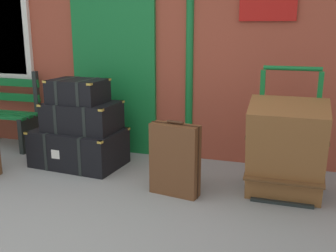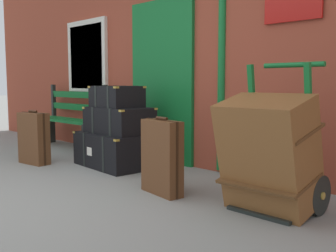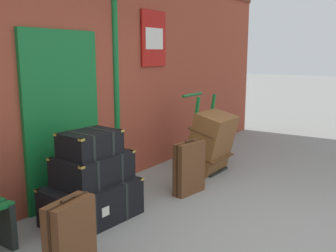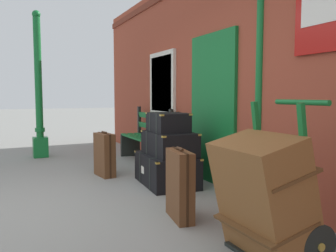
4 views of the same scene
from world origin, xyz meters
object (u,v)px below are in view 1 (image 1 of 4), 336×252
at_px(steamer_trunk_top, 78,91).
at_px(large_brown_trunk, 286,150).
at_px(steamer_trunk_base, 79,147).
at_px(suitcase_tan, 175,160).
at_px(steamer_trunk_middle, 82,116).
at_px(porters_trolley, 285,165).

xyz_separation_m(steamer_trunk_top, large_brown_trunk, (2.29, -0.27, -0.39)).
distance_m(steamer_trunk_base, suitcase_tan, 1.39).
height_order(steamer_trunk_base, steamer_trunk_middle, steamer_trunk_middle).
bearing_deg(steamer_trunk_middle, steamer_trunk_top, -170.71).
distance_m(porters_trolley, large_brown_trunk, 0.27).
distance_m(steamer_trunk_base, porters_trolley, 2.31).
xyz_separation_m(steamer_trunk_base, suitcase_tan, (1.31, -0.46, 0.14)).
bearing_deg(porters_trolley, steamer_trunk_base, 178.01).
relative_size(steamer_trunk_top, porters_trolley, 0.52).
bearing_deg(steamer_trunk_top, porters_trolley, -2.36).
relative_size(steamer_trunk_base, steamer_trunk_middle, 1.29).
height_order(steamer_trunk_top, porters_trolley, porters_trolley).
relative_size(steamer_trunk_middle, large_brown_trunk, 0.86).
distance_m(steamer_trunk_base, steamer_trunk_top, 0.66).
bearing_deg(steamer_trunk_top, large_brown_trunk, -6.62).
xyz_separation_m(steamer_trunk_top, porters_trolley, (2.29, -0.09, -0.60)).
xyz_separation_m(steamer_trunk_middle, porters_trolley, (2.25, -0.10, -0.31)).
distance_m(porters_trolley, suitcase_tan, 1.07).
xyz_separation_m(porters_trolley, large_brown_trunk, (0.00, -0.17, 0.21)).
relative_size(steamer_trunk_middle, steamer_trunk_top, 1.30).
bearing_deg(steamer_trunk_top, suitcase_tan, -20.24).
relative_size(steamer_trunk_base, large_brown_trunk, 1.10).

